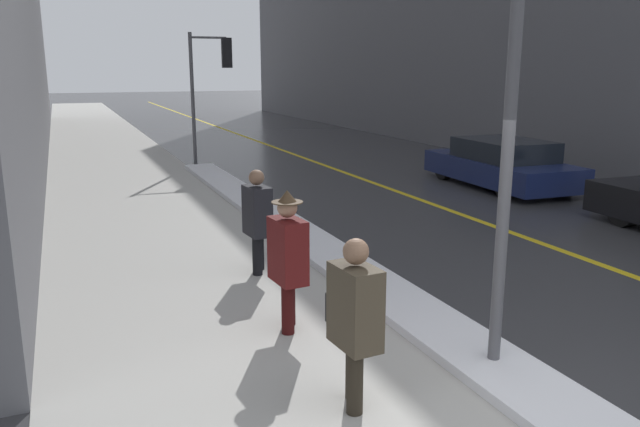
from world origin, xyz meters
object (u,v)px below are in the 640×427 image
at_px(pedestrian_in_fedora, 288,255).
at_px(pedestrian_with_shoulder_bag, 354,316).
at_px(traffic_light_near, 213,70).
at_px(parked_car_navy, 501,164).
at_px(pedestrian_trailing, 257,216).
at_px(lamp_post, 511,98).

bearing_deg(pedestrian_in_fedora, pedestrian_with_shoulder_bag, -5.83).
height_order(traffic_light_near, parked_car_navy, traffic_light_near).
height_order(traffic_light_near, pedestrian_with_shoulder_bag, traffic_light_near).
height_order(pedestrian_with_shoulder_bag, parked_car_navy, pedestrian_with_shoulder_bag).
bearing_deg(pedestrian_trailing, pedestrian_in_fedora, -12.53).
relative_size(pedestrian_with_shoulder_bag, parked_car_navy, 0.34).
bearing_deg(pedestrian_in_fedora, parked_car_navy, 123.63).
bearing_deg(parked_car_navy, traffic_light_near, 43.60).
height_order(lamp_post, pedestrian_trailing, lamp_post).
bearing_deg(pedestrian_with_shoulder_bag, lamp_post, 88.62).
distance_m(traffic_light_near, parked_car_navy, 9.15).
bearing_deg(lamp_post, parked_car_navy, 51.35).
relative_size(traffic_light_near, pedestrian_with_shoulder_bag, 2.57).
bearing_deg(lamp_post, pedestrian_trailing, 108.68).
distance_m(lamp_post, pedestrian_trailing, 4.43).
relative_size(traffic_light_near, pedestrian_in_fedora, 2.43).
bearing_deg(pedestrian_in_fedora, traffic_light_near, 165.39).
distance_m(traffic_light_near, pedestrian_trailing, 11.32).
height_order(pedestrian_with_shoulder_bag, pedestrian_trailing, pedestrian_with_shoulder_bag).
relative_size(pedestrian_in_fedora, parked_car_navy, 0.36).
height_order(pedestrian_in_fedora, pedestrian_trailing, pedestrian_in_fedora).
xyz_separation_m(pedestrian_trailing, parked_car_navy, (7.77, 4.27, -0.28)).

